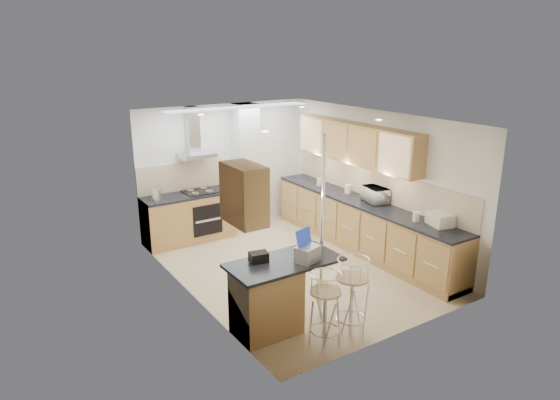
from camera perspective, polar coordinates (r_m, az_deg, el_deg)
ground at (r=8.43m, az=1.46°, el=-7.73°), size 4.80×4.80×0.00m
room_shell at (r=8.39m, az=1.93°, el=3.31°), size 3.64×4.84×2.51m
right_counter at (r=9.12m, az=9.30°, el=-2.86°), size 0.63×4.40×0.92m
back_counter at (r=9.57m, az=-10.38°, el=-1.95°), size 1.70×0.63×0.92m
peninsula at (r=6.58m, az=0.48°, el=-10.67°), size 1.47×0.72×0.94m
microwave at (r=8.91m, az=10.89°, el=0.60°), size 0.42×0.55×0.27m
laptop at (r=6.33m, az=3.20°, el=-6.16°), size 0.35×0.30×0.20m
bag at (r=6.33m, az=-2.46°, el=-6.53°), size 0.26×0.21×0.13m
bar_stool_near at (r=6.19m, az=5.17°, el=-12.44°), size 0.53×0.53×0.99m
bar_stool_end at (r=6.43m, az=8.21°, el=-10.95°), size 0.53×0.53×1.07m
jar_a at (r=9.40m, az=7.79°, el=1.26°), size 0.13×0.13×0.16m
jar_b at (r=9.86m, az=4.56°, el=2.05°), size 0.14×0.14×0.14m
jar_c at (r=9.02m, az=10.21°, el=0.52°), size 0.14×0.14×0.18m
jar_d at (r=8.09m, az=15.28°, el=-1.84°), size 0.12×0.12×0.15m
bread_bin at (r=8.01m, az=17.83°, el=-2.10°), size 0.37×0.43×0.19m
kettle at (r=9.10m, az=-13.96°, el=0.55°), size 0.16×0.16×0.21m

